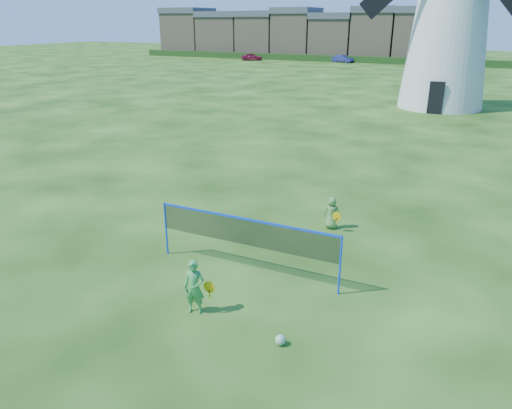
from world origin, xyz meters
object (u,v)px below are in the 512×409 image
at_px(player_girl, 194,287).
at_px(car_right, 343,59).
at_px(play_ball, 280,340).
at_px(badminton_net, 246,233).
at_px(player_boy, 332,213).
at_px(car_left, 252,57).
at_px(windmill, 451,17).

height_order(player_girl, car_right, player_girl).
height_order(player_girl, play_ball, player_girl).
xyz_separation_m(badminton_net, player_girl, (-0.21, -2.15, -0.49)).
distance_m(player_girl, player_boy, 6.05).
bearing_deg(car_right, car_left, 116.86).
bearing_deg(player_boy, player_girl, 70.97).
relative_size(badminton_net, car_right, 1.48).
xyz_separation_m(windmill, car_right, (-18.02, 37.11, -5.87)).
bearing_deg(car_left, play_ball, -175.95).
bearing_deg(car_left, car_right, -101.61).
xyz_separation_m(play_ball, car_left, (-32.65, 65.86, 0.47)).
bearing_deg(player_boy, car_left, -67.67).
bearing_deg(windmill, player_girl, -93.77).
distance_m(windmill, badminton_net, 29.63).
height_order(player_girl, car_left, player_girl).
xyz_separation_m(player_boy, play_ball, (0.80, -6.13, -0.41)).
xyz_separation_m(windmill, play_ball, (0.13, -31.50, -6.32)).
distance_m(windmill, car_right, 41.67).
distance_m(player_girl, car_left, 72.34).
bearing_deg(play_ball, windmill, 90.24).
bearing_deg(player_girl, badminton_net, 70.31).
distance_m(windmill, player_boy, 26.06).
bearing_deg(badminton_net, player_girl, -95.69).
relative_size(play_ball, car_left, 0.06).
relative_size(player_boy, car_right, 0.30).
xyz_separation_m(windmill, player_boy, (-0.67, -25.37, -5.91)).
xyz_separation_m(player_girl, car_right, (-15.96, 68.36, -0.08)).
xyz_separation_m(player_girl, player_boy, (1.39, 5.88, -0.13)).
bearing_deg(player_girl, windmill, 72.23).
relative_size(player_boy, car_left, 0.30).
bearing_deg(player_boy, badminton_net, 66.77).
xyz_separation_m(badminton_net, car_left, (-30.67, 63.46, -0.55)).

